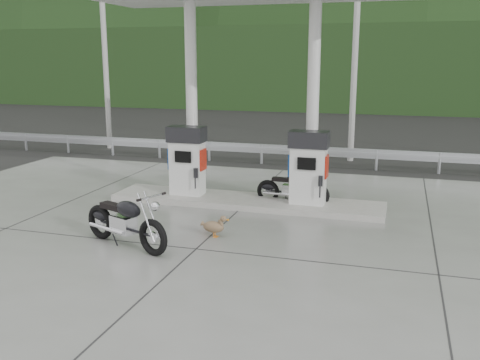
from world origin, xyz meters
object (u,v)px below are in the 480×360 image
(gas_pump_left, at_px, (187,161))
(motorcycle_left, at_px, (125,222))
(duck, at_px, (213,227))
(gas_pump_right, at_px, (308,168))
(motorcycle_right, at_px, (293,188))

(gas_pump_left, xyz_separation_m, motorcycle_left, (0.20, -3.75, -0.54))
(motorcycle_left, distance_m, duck, 1.84)
(motorcycle_left, relative_size, duck, 3.82)
(gas_pump_right, xyz_separation_m, motorcycle_right, (-0.44, 0.34, -0.63))
(duck, bearing_deg, gas_pump_left, 125.58)
(gas_pump_left, bearing_deg, motorcycle_left, -86.88)
(gas_pump_right, height_order, duck, gas_pump_right)
(gas_pump_left, height_order, motorcycle_right, gas_pump_left)
(motorcycle_right, bearing_deg, gas_pump_left, -170.07)
(gas_pump_left, distance_m, motorcycle_right, 2.85)
(gas_pump_left, distance_m, gas_pump_right, 3.20)
(gas_pump_right, height_order, motorcycle_right, gas_pump_right)
(motorcycle_left, xyz_separation_m, motorcycle_right, (2.55, 4.09, -0.09))
(duck, bearing_deg, motorcycle_left, -140.21)
(gas_pump_left, height_order, motorcycle_left, gas_pump_left)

